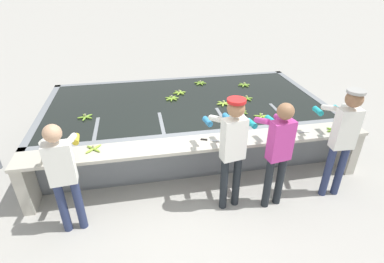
# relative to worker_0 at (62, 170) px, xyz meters

# --- Properties ---
(ground_plane) EXTENTS (80.00, 80.00, 0.00)m
(ground_plane) POSITION_rel_worker_0_xyz_m (1.87, 0.30, -0.95)
(ground_plane) COLOR #A3A099
(ground_plane) RESTS_ON ground
(wash_tank) EXTENTS (5.32, 2.76, 0.83)m
(wash_tank) POSITION_rel_worker_0_xyz_m (1.87, 2.12, -0.54)
(wash_tank) COLOR gray
(wash_tank) RESTS_ON ground
(work_ledge) EXTENTS (5.32, 0.45, 0.83)m
(work_ledge) POSITION_rel_worker_0_xyz_m (1.87, 0.52, -0.34)
(work_ledge) COLOR #B7B2A3
(work_ledge) RESTS_ON ground
(worker_0) EXTENTS (0.44, 0.72, 1.59)m
(worker_0) POSITION_rel_worker_0_xyz_m (0.00, 0.00, 0.00)
(worker_0) COLOR navy
(worker_0) RESTS_ON ground
(worker_1) EXTENTS (0.48, 0.75, 1.71)m
(worker_1) POSITION_rel_worker_0_xyz_m (2.17, 0.03, 0.10)
(worker_1) COLOR #1E2328
(worker_1) RESTS_ON ground
(worker_2) EXTENTS (0.48, 0.73, 1.65)m
(worker_2) POSITION_rel_worker_0_xyz_m (2.80, -0.06, 0.04)
(worker_2) COLOR #1E2328
(worker_2) RESTS_ON ground
(worker_3) EXTENTS (0.43, 0.73, 1.73)m
(worker_3) POSITION_rel_worker_0_xyz_m (3.79, -0.01, 0.11)
(worker_3) COLOR navy
(worker_3) RESTS_ON ground
(banana_bunch_floating_0) EXTENTS (0.28, 0.27, 0.08)m
(banana_bunch_floating_0) POSITION_rel_worker_0_xyz_m (3.30, 2.70, -0.11)
(banana_bunch_floating_0) COLOR #75A333
(banana_bunch_floating_0) RESTS_ON wash_tank
(banana_bunch_floating_1) EXTENTS (0.27, 0.28, 0.08)m
(banana_bunch_floating_1) POSITION_rel_worker_0_xyz_m (1.64, 2.24, -0.11)
(banana_bunch_floating_1) COLOR #7FAD33
(banana_bunch_floating_1) RESTS_ON wash_tank
(banana_bunch_floating_2) EXTENTS (0.28, 0.28, 0.08)m
(banana_bunch_floating_2) POSITION_rel_worker_0_xyz_m (2.76, 1.37, -0.11)
(banana_bunch_floating_2) COLOR #75A333
(banana_bunch_floating_2) RESTS_ON wash_tank
(banana_bunch_floating_3) EXTENTS (0.28, 0.27, 0.08)m
(banana_bunch_floating_3) POSITION_rel_worker_0_xyz_m (1.83, 2.51, -0.11)
(banana_bunch_floating_3) COLOR #8CB738
(banana_bunch_floating_3) RESTS_ON wash_tank
(banana_bunch_floating_4) EXTENTS (0.28, 0.26, 0.08)m
(banana_bunch_floating_4) POSITION_rel_worker_0_xyz_m (3.08, 1.96, -0.11)
(banana_bunch_floating_4) COLOR #75A333
(banana_bunch_floating_4) RESTS_ON wash_tank
(banana_bunch_floating_5) EXTENTS (0.28, 0.27, 0.08)m
(banana_bunch_floating_5) POSITION_rel_worker_0_xyz_m (2.58, 1.81, -0.11)
(banana_bunch_floating_5) COLOR #9EC642
(banana_bunch_floating_5) RESTS_ON wash_tank
(banana_bunch_floating_6) EXTENTS (0.27, 0.28, 0.08)m
(banana_bunch_floating_6) POSITION_rel_worker_0_xyz_m (0.06, 1.69, -0.11)
(banana_bunch_floating_6) COLOR #75A333
(banana_bunch_floating_6) RESTS_ON wash_tank
(banana_bunch_floating_7) EXTENTS (0.27, 0.27, 0.08)m
(banana_bunch_floating_7) POSITION_rel_worker_0_xyz_m (3.07, 1.14, -0.11)
(banana_bunch_floating_7) COLOR #8CB738
(banana_bunch_floating_7) RESTS_ON wash_tank
(banana_bunch_floating_8) EXTENTS (0.28, 0.28, 0.08)m
(banana_bunch_floating_8) POSITION_rel_worker_0_xyz_m (2.38, 3.00, -0.11)
(banana_bunch_floating_8) COLOR #75A333
(banana_bunch_floating_8) RESTS_ON wash_tank
(banana_bunch_ledge_0) EXTENTS (0.22, 0.22, 0.08)m
(banana_bunch_ledge_0) POSITION_rel_worker_0_xyz_m (0.30, 0.60, -0.10)
(banana_bunch_ledge_0) COLOR #93BC3D
(banana_bunch_ledge_0) RESTS_ON work_ledge
(banana_bunch_ledge_1) EXTENTS (0.28, 0.28, 0.08)m
(banana_bunch_ledge_1) POSITION_rel_worker_0_xyz_m (4.03, 0.44, -0.10)
(banana_bunch_ledge_1) COLOR #75A333
(banana_bunch_ledge_1) RESTS_ON work_ledge
(knife_0) EXTENTS (0.34, 0.15, 0.02)m
(knife_0) POSITION_rel_worker_0_xyz_m (1.98, 0.55, -0.11)
(knife_0) COLOR silver
(knife_0) RESTS_ON work_ledge
(knife_1) EXTENTS (0.35, 0.04, 0.02)m
(knife_1) POSITION_rel_worker_0_xyz_m (3.40, 0.51, -0.11)
(knife_1) COLOR silver
(knife_1) RESTS_ON work_ledge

